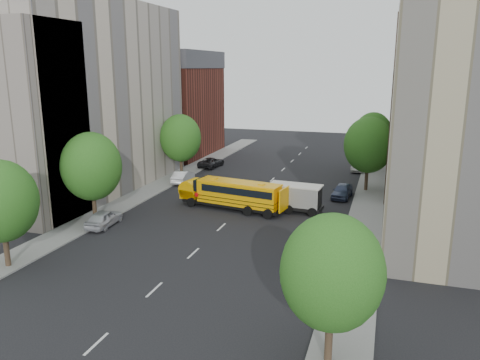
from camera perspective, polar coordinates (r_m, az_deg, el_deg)
The scene contains 24 objects.
ground at distance 41.58m, azimuth -1.35°, elevation -4.90°, with size 120.00×120.00×0.00m, color black.
sidewalk_left at distance 50.54m, azimuth -11.90°, elevation -1.75°, with size 3.00×80.00×0.12m, color slate.
sidewalk_right at distance 44.28m, azimuth 15.09°, elevation -4.13°, with size 3.00×80.00×0.12m, color slate.
lane_markings at distance 50.73m, azimuth 2.33°, elevation -1.46°, with size 0.15×64.00×0.01m, color silver.
building_left_cream at distance 53.25m, azimuth -18.08°, elevation 9.52°, with size 10.00×26.00×20.00m, color beige.
building_left_redbrick at distance 72.51m, azimuth -7.70°, elevation 8.21°, with size 10.00×15.00×13.00m, color maroon.
building_left_near at distance 45.28m, azimuth -25.67°, elevation 6.33°, with size 10.00×7.00×17.00m, color tan.
building_right_near at distance 33.48m, azimuth 26.32°, elevation 4.13°, with size 10.00×7.00×17.00m, color tan.
building_right_far at distance 57.63m, azimuth 22.97°, elevation 8.38°, with size 10.00×22.00×18.00m, color tan.
building_right_sidewall at distance 46.72m, azimuth 24.08°, elevation 7.29°, with size 10.10×0.30×18.00m, color brown.
street_tree_0 at distance 34.43m, azimuth -27.17°, elevation -2.32°, with size 4.80×4.80×7.41m.
street_tree_1 at distance 41.78m, azimuth -17.66°, elevation 1.58°, with size 5.12×5.12×7.90m.
street_tree_2 at distance 57.17m, azimuth -7.27°, elevation 5.10°, with size 4.99×4.99×7.71m.
street_tree_3 at distance 21.24m, azimuth 11.16°, elevation -11.00°, with size 4.61×4.61×7.11m.
street_tree_4 at distance 51.93m, azimuth 15.40°, elevation 4.13°, with size 5.25×5.25×8.10m.
street_tree_5 at distance 63.85m, azimuth 15.89°, elevation 5.46°, with size 4.86×4.86×7.51m.
school_bus at distance 44.32m, azimuth -1.01°, elevation -1.59°, with size 10.23×3.90×2.82m.
safari_truck at distance 43.95m, azimuth 6.17°, elevation -2.06°, with size 6.25×2.70×2.61m.
parked_car_0 at distance 41.44m, azimuth -16.27°, elevation -4.47°, with size 1.70×4.23×1.44m, color #B4B4BB.
parked_car_1 at distance 55.03m, azimuth -6.96°, elevation 0.40°, with size 1.50×4.32×1.42m, color silver.
parked_car_2 at distance 63.30m, azimuth -3.52°, elevation 2.18°, with size 2.19×4.75×1.32m, color black.
parked_car_3 at distance 32.36m, azimuth 9.13°, elevation -9.36°, with size 1.87×4.60×1.33m, color maroon.
parked_car_4 at distance 49.48m, azimuth 12.35°, elevation -1.30°, with size 1.73×4.29×1.46m, color #35405D.
parked_car_5 at distance 62.65m, azimuth 14.31°, elevation 1.69°, with size 1.47×4.22×1.39m, color #969691.
Camera 1 is at (12.90, -37.25, 13.22)m, focal length 35.00 mm.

